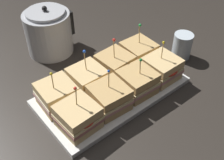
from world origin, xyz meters
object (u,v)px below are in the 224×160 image
at_px(sandwich_front_far_left, 78,117).
at_px(drinking_glass, 182,46).
at_px(sandwich_back_far_left, 57,95).
at_px(sandwich_back_center_right, 115,65).
at_px(sandwich_front_center_left, 109,98).
at_px(sandwich_front_center_right, 137,82).
at_px(kettle_steel, 49,32).
at_px(sandwich_back_center_left, 87,79).
at_px(serving_platter, 112,91).
at_px(sandwich_back_far_right, 139,53).
at_px(sandwich_front_far_right, 162,68).

bearing_deg(sandwich_front_far_left, drinking_glass, 5.20).
distance_m(sandwich_back_far_left, sandwich_back_center_right, 0.24).
bearing_deg(sandwich_front_center_left, sandwich_front_center_right, -1.07).
bearing_deg(kettle_steel, sandwich_front_far_left, -109.40).
relative_size(sandwich_front_center_left, sandwich_back_center_right, 0.94).
bearing_deg(sandwich_back_center_left, sandwich_front_far_left, -134.80).
xyz_separation_m(serving_platter, sandwich_front_far_left, (-0.18, -0.06, 0.05)).
relative_size(serving_platter, sandwich_front_center_left, 3.44).
distance_m(sandwich_front_far_left, sandwich_back_far_right, 0.38).
bearing_deg(drinking_glass, sandwich_front_far_left, -174.80).
xyz_separation_m(sandwich_front_center_right, sandwich_back_far_left, (-0.24, 0.12, -0.00)).
xyz_separation_m(sandwich_back_far_left, kettle_steel, (0.15, 0.30, 0.03)).
bearing_deg(sandwich_back_far_right, kettle_steel, 125.04).
bearing_deg(kettle_steel, serving_platter, -84.84).
height_order(sandwich_front_far_left, sandwich_front_center_left, sandwich_front_far_left).
height_order(serving_platter, sandwich_front_center_left, sandwich_front_center_left).
bearing_deg(drinking_glass, serving_platter, 177.93).
bearing_deg(sandwich_front_center_left, serving_platter, 44.41).
xyz_separation_m(sandwich_front_center_right, drinking_glass, (0.29, 0.05, -0.01)).
bearing_deg(sandwich_front_center_right, sandwich_back_center_left, 134.22).
relative_size(sandwich_back_far_left, kettle_steel, 0.70).
bearing_deg(sandwich_front_far_left, sandwich_back_center_right, 26.14).
height_order(sandwich_back_center_right, sandwich_back_far_right, sandwich_back_far_right).
distance_m(sandwich_front_far_right, sandwich_back_center_right, 0.17).
bearing_deg(kettle_steel, sandwich_front_center_right, -77.59).
relative_size(serving_platter, sandwich_front_center_right, 3.65).
bearing_deg(sandwich_back_far_right, sandwich_back_far_left, -179.90).
xyz_separation_m(sandwich_front_far_left, kettle_steel, (0.15, 0.42, 0.03)).
distance_m(serving_platter, drinking_glass, 0.35).
height_order(sandwich_back_center_right, kettle_steel, kettle_steel).
bearing_deg(kettle_steel, sandwich_front_center_left, -93.67).
bearing_deg(sandwich_back_center_right, drinking_glass, -13.59).
bearing_deg(drinking_glass, kettle_steel, 135.84).
distance_m(sandwich_back_far_left, sandwich_back_center_left, 0.12).
bearing_deg(serving_platter, sandwich_back_center_left, 133.61).
xyz_separation_m(sandwich_front_center_left, sandwich_front_center_right, (0.12, -0.00, 0.00)).
bearing_deg(sandwich_front_center_left, kettle_steel, 86.33).
bearing_deg(kettle_steel, sandwich_back_far_right, -54.96).
relative_size(sandwich_front_center_right, sandwich_back_far_right, 0.88).
relative_size(sandwich_front_far_right, sandwich_back_center_left, 0.97).
distance_m(sandwich_front_center_left, sandwich_front_center_right, 0.12).
xyz_separation_m(sandwich_front_center_right, sandwich_back_far_right, (0.12, 0.12, 0.00)).
distance_m(sandwich_front_center_left, sandwich_back_center_right, 0.17).
relative_size(sandwich_front_center_left, sandwich_front_far_right, 0.99).
distance_m(sandwich_back_center_right, drinking_glass, 0.30).
distance_m(sandwich_back_center_left, sandwich_back_center_right, 0.12).
relative_size(sandwich_front_center_left, sandwich_back_far_left, 1.03).
bearing_deg(sandwich_front_far_right, drinking_glass, 16.03).
bearing_deg(sandwich_front_center_left, sandwich_back_far_left, 136.64).
bearing_deg(sandwich_back_center_right, sandwich_front_far_right, -45.64).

